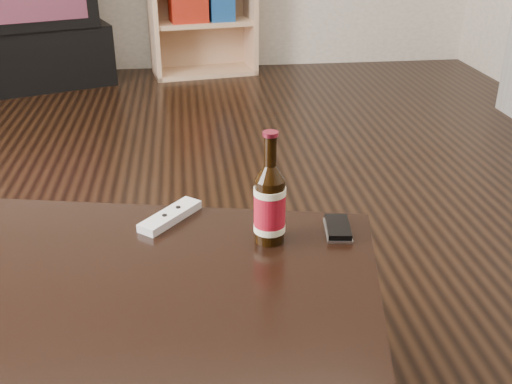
{
  "coord_description": "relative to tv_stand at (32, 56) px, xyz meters",
  "views": [
    {
      "loc": [
        0.37,
        -1.43,
        1.09
      ],
      "look_at": [
        0.51,
        -0.28,
        0.54
      ],
      "focal_mm": 42.0,
      "sensor_mm": 36.0,
      "label": 1
    }
  ],
  "objects": [
    {
      "name": "phone",
      "position": [
        1.31,
        -2.89,
        0.23
      ],
      "size": [
        0.07,
        0.12,
        0.02
      ],
      "rotation": [
        0.0,
        0.0,
        -0.13
      ],
      "color": "#AFAFB2",
      "rests_on": "coffee_table"
    },
    {
      "name": "tv_stand",
      "position": [
        0.0,
        0.0,
        0.0
      ],
      "size": [
        1.08,
        0.8,
        0.39
      ],
      "primitive_type": "cube",
      "rotation": [
        0.0,
        0.0,
        0.36
      ],
      "color": "black",
      "rests_on": "floor"
    },
    {
      "name": "floor",
      "position": [
        0.61,
        -2.63,
        -0.2
      ],
      "size": [
        5.0,
        6.0,
        0.01
      ],
      "primitive_type": "cube",
      "color": "black",
      "rests_on": "ground"
    },
    {
      "name": "coffee_table",
      "position": [
        0.8,
        -3.01,
        0.17
      ],
      "size": [
        1.22,
        0.87,
        0.42
      ],
      "rotation": [
        0.0,
        0.0,
        -0.21
      ],
      "color": "black",
      "rests_on": "floor"
    },
    {
      "name": "beer_bottle",
      "position": [
        1.15,
        -2.91,
        0.31
      ],
      "size": [
        0.07,
        0.07,
        0.26
      ],
      "rotation": [
        0.0,
        0.0,
        -0.04
      ],
      "color": "black",
      "rests_on": "coffee_table"
    },
    {
      "name": "remote",
      "position": [
        0.93,
        -2.78,
        0.23
      ],
      "size": [
        0.15,
        0.17,
        0.02
      ],
      "rotation": [
        0.0,
        0.0,
        -0.7
      ],
      "color": "silver",
      "rests_on": "coffee_table"
    }
  ]
}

